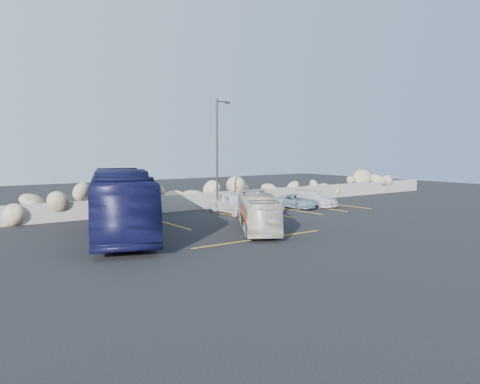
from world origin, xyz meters
TOP-DOWN VIEW (x-y plane):
  - ground at (0.00, 0.00)m, footprint 90.00×90.00m
  - seawall at (0.00, 12.00)m, footprint 60.00×0.40m
  - riprap_pile at (0.00, 13.20)m, footprint 54.00×2.80m
  - parking_lines at (4.64, 5.57)m, footprint 18.16×9.36m
  - lamppost at (2.56, 9.50)m, footprint 1.14×0.18m
  - vintage_bus at (0.45, 2.27)m, footprint 5.37×7.13m
  - tour_coach at (-6.18, 5.53)m, footprint 6.88×12.59m
  - car_a at (3.16, 8.50)m, footprint 1.95×4.50m
  - car_b at (5.24, 8.59)m, footprint 1.70×4.53m
  - car_c at (10.97, 8.29)m, footprint 1.99×4.29m
  - car_d at (8.86, 8.26)m, footprint 1.74×3.75m

SIDE VIEW (x-z plane):
  - ground at x=0.00m, z-range 0.00..0.00m
  - parking_lines at x=4.64m, z-range 0.00..0.01m
  - car_d at x=8.86m, z-range 0.00..1.04m
  - seawall at x=0.00m, z-range 0.00..1.20m
  - car_c at x=10.97m, z-range 0.00..1.21m
  - car_b at x=5.24m, z-range 0.00..1.48m
  - car_a at x=3.16m, z-range 0.00..1.51m
  - vintage_bus at x=0.45m, z-range 0.00..2.05m
  - riprap_pile at x=0.00m, z-range 0.00..2.60m
  - tour_coach at x=-6.18m, z-range 0.00..3.44m
  - lamppost at x=2.56m, z-range 0.30..8.30m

